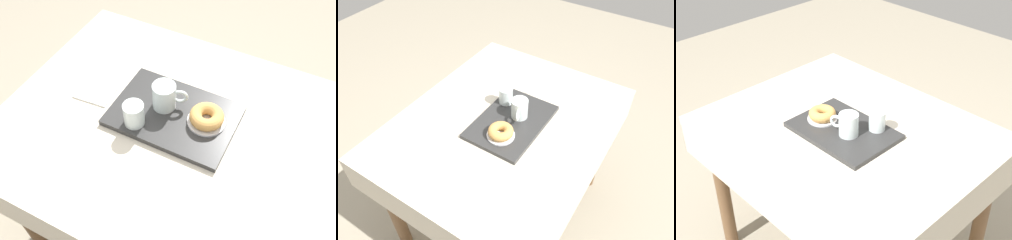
# 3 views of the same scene
# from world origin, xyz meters

# --- Properties ---
(dining_table) EXTENTS (1.13, 0.91, 0.75)m
(dining_table) POSITION_xyz_m (0.00, 0.00, 0.65)
(dining_table) COLOR beige
(dining_table) RESTS_ON ground
(serving_tray) EXTENTS (0.41, 0.28, 0.02)m
(serving_tray) POSITION_xyz_m (0.01, -0.04, 0.76)
(serving_tray) COLOR #2D2D2D
(serving_tray) RESTS_ON dining_table
(tea_mug_left) EXTENTS (0.12, 0.08, 0.09)m
(tea_mug_left) POSITION_xyz_m (0.05, -0.05, 0.81)
(tea_mug_left) COLOR silver
(tea_mug_left) RESTS_ON serving_tray
(water_glass_near) EXTENTS (0.07, 0.07, 0.08)m
(water_glass_near) POSITION_xyz_m (0.11, 0.05, 0.81)
(water_glass_near) COLOR silver
(water_glass_near) RESTS_ON serving_tray
(donut_plate_left) EXTENTS (0.13, 0.13, 0.01)m
(donut_plate_left) POSITION_xyz_m (-0.10, -0.05, 0.77)
(donut_plate_left) COLOR silver
(donut_plate_left) RESTS_ON serving_tray
(sugar_donut_left) EXTENTS (0.11, 0.11, 0.04)m
(sugar_donut_left) POSITION_xyz_m (-0.10, -0.05, 0.80)
(sugar_donut_left) COLOR tan
(sugar_donut_left) RESTS_ON donut_plate_left
(paper_napkin) EXTENTS (0.14, 0.11, 0.01)m
(paper_napkin) POSITION_xyz_m (0.31, -0.01, 0.75)
(paper_napkin) COLOR white
(paper_napkin) RESTS_ON dining_table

